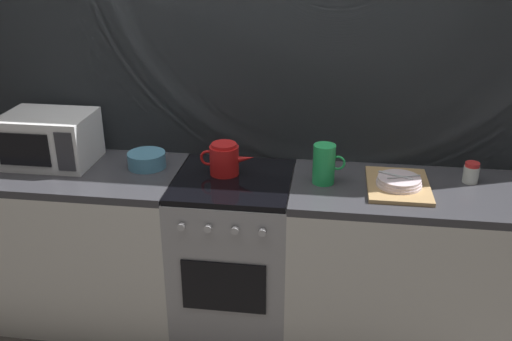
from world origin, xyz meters
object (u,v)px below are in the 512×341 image
kettle (224,159)px  mixing_bowl (147,160)px  dish_pile (399,184)px  microwave (50,139)px  spice_jar (471,173)px  stove_unit (234,254)px  pitcher (324,164)px

kettle → mixing_bowl: (-0.42, 0.03, -0.04)m
dish_pile → microwave: bearing=177.5°
spice_jar → stove_unit: bearing=-174.3°
microwave → spice_jar: microwave is taller
stove_unit → kettle: size_ratio=3.16×
microwave → dish_pile: size_ratio=1.15×
stove_unit → mixing_bowl: 0.69m
stove_unit → dish_pile: bearing=-0.1°
stove_unit → mixing_bowl: size_ratio=4.50×
stove_unit → microwave: microwave is taller
spice_jar → pitcher: bearing=-171.7°
pitcher → kettle: bearing=175.4°
microwave → spice_jar: bearing=1.0°
mixing_bowl → pitcher: bearing=-4.4°
dish_pile → spice_jar: spice_jar is taller
spice_jar → kettle: bearing=-177.0°
stove_unit → microwave: bearing=175.6°
stove_unit → spice_jar: (1.18, 0.12, 0.50)m
mixing_bowl → dish_pile: bearing=-3.8°
spice_jar → mixing_bowl: bearing=-178.9°
kettle → microwave: bearing=178.5°
pitcher → dish_pile: pitcher is taller
stove_unit → mixing_bowl: mixing_bowl is taller
kettle → pitcher: bearing=-4.6°
mixing_bowl → stove_unit: bearing=-10.1°
microwave → kettle: bearing=-1.5°
mixing_bowl → spice_jar: bearing=1.1°
microwave → pitcher: bearing=-2.6°
kettle → dish_pile: bearing=-3.7°
mixing_bowl → pitcher: 0.94m
mixing_bowl → pitcher: (0.93, -0.07, 0.06)m
stove_unit → dish_pile: size_ratio=2.25×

